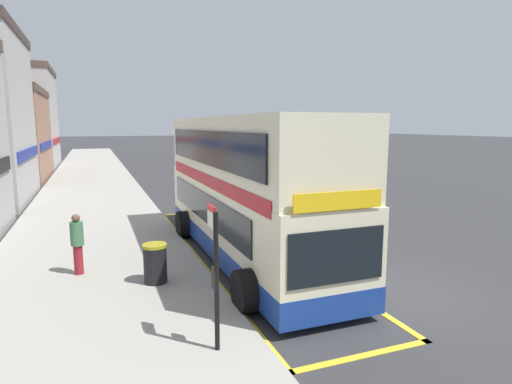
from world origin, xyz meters
TOP-DOWN VIEW (x-y plane):
  - ground_plane at (0.00, 32.00)m, footprint 260.00×260.00m
  - pavement_near at (-7.00, 32.00)m, footprint 6.00×76.00m
  - double_decker_bus at (-2.46, 4.22)m, footprint 3.17×10.90m
  - bus_bay_markings at (-2.45, 4.66)m, footprint 3.10×13.80m
  - bus_stop_sign at (-4.92, -1.14)m, footprint 0.09×0.51m
  - parked_car_teal_distant at (4.79, 45.57)m, footprint 2.09×4.20m
  - pedestrian_waiting_near_sign at (-7.36, 3.96)m, footprint 0.34×0.34m
  - litter_bin at (-5.49, 2.57)m, footprint 0.62×0.62m

SIDE VIEW (x-z plane):
  - ground_plane at x=0.00m, z-range 0.00..0.00m
  - bus_bay_markings at x=-2.45m, z-range 0.00..0.01m
  - pavement_near at x=-7.00m, z-range 0.00..0.14m
  - litter_bin at x=-5.49m, z-range 0.14..1.16m
  - parked_car_teal_distant at x=4.79m, z-range -0.01..1.61m
  - pedestrian_waiting_near_sign at x=-7.36m, z-range 0.21..1.87m
  - bus_stop_sign at x=-4.92m, z-range 0.38..2.99m
  - double_decker_bus at x=-2.46m, z-range -0.14..4.26m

